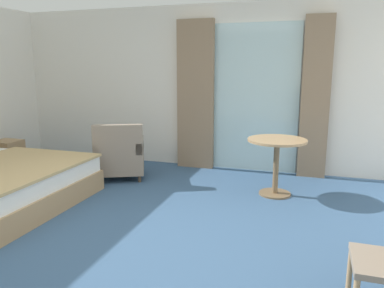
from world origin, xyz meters
The scene contains 8 objects.
ground centered at (0.00, 0.00, -0.05)m, with size 6.99×6.52×0.10m, color #38567A.
wall_back centered at (0.00, 3.00, 1.28)m, with size 6.59×0.12×2.57m, color silver.
balcony_glass_door centered at (0.88, 2.92, 1.13)m, with size 1.37×0.02×2.26m, color silver.
curtain_panel_left centered at (-0.02, 2.82, 1.16)m, with size 0.59×0.10×2.33m, color #897056.
curtain_panel_right centered at (1.78, 2.82, 1.16)m, with size 0.40×0.10×2.33m, color #897056.
nightstand centered at (-2.84, 1.78, 0.23)m, with size 0.40×0.38×0.46m.
armchair_by_window centered at (-0.88, 1.88, 0.34)m, with size 0.91×0.91×0.83m.
round_cafe_table centered at (1.36, 1.84, 0.54)m, with size 0.73×0.73×0.73m.
Camera 1 is at (1.73, -2.81, 1.60)m, focal length 34.72 mm.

